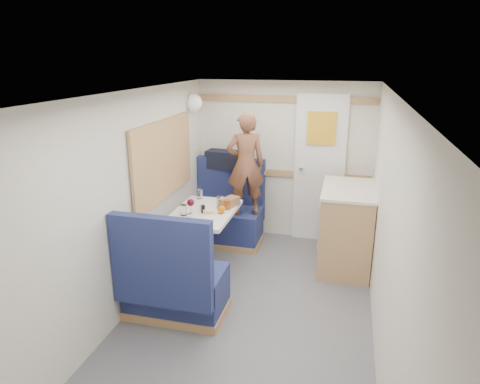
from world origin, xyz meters
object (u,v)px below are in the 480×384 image
(dome_light, at_px, (194,103))
(wine_glass, at_px, (191,203))
(duffel_bag, at_px, (225,160))
(beer_glass, at_px, (227,205))
(cheese_block, at_px, (208,212))
(dinette_table, at_px, (204,224))
(pepper_grinder, at_px, (203,210))
(tumbler_right, at_px, (220,202))
(orange_fruit, at_px, (221,210))
(tumbler_left, at_px, (183,210))
(bench_far, at_px, (227,219))
(tumbler_mid, at_px, (200,194))
(tray, at_px, (209,214))
(salt_grinder, at_px, (201,208))
(galley_counter, at_px, (346,227))
(person, at_px, (246,165))
(bench_near, at_px, (174,287))
(bread_loaf, at_px, (229,202))

(dome_light, xyz_separation_m, wine_glass, (0.30, -0.99, -0.91))
(duffel_bag, height_order, beer_glass, duffel_bag)
(cheese_block, distance_m, wine_glass, 0.20)
(dinette_table, height_order, dome_light, dome_light)
(pepper_grinder, bearing_deg, tumbler_right, 68.14)
(orange_fruit, distance_m, tumbler_left, 0.39)
(bench_far, distance_m, beer_glass, 0.92)
(tumbler_mid, bearing_deg, tray, -60.69)
(orange_fruit, distance_m, cheese_block, 0.13)
(dome_light, relative_size, beer_glass, 1.93)
(cheese_block, height_order, wine_glass, wine_glass)
(duffel_bag, xyz_separation_m, orange_fruit, (0.30, -1.19, -0.23))
(cheese_block, distance_m, salt_grinder, 0.11)
(tumbler_left, relative_size, tumbler_right, 0.93)
(wine_glass, distance_m, tumbler_left, 0.10)
(cheese_block, distance_m, pepper_grinder, 0.06)
(galley_counter, relative_size, tray, 2.56)
(dinette_table, bearing_deg, tumbler_mid, 115.09)
(tray, height_order, orange_fruit, orange_fruit)
(dome_light, height_order, person, dome_light)
(wine_glass, distance_m, tumbler_right, 0.37)
(dome_light, xyz_separation_m, orange_fruit, (0.61, -0.92, -0.97))
(dome_light, distance_m, galley_counter, 2.28)
(cheese_block, xyz_separation_m, tumbler_left, (-0.25, -0.07, 0.02))
(bench_far, relative_size, galley_counter, 1.14)
(bench_near, height_order, dome_light, dome_light)
(bench_far, height_order, beer_glass, bench_far)
(dome_light, height_order, bread_loaf, dome_light)
(bench_near, relative_size, tumbler_right, 8.64)
(dinette_table, distance_m, bench_near, 0.90)
(cheese_block, bearing_deg, bench_far, 95.24)
(tumbler_right, xyz_separation_m, bread_loaf, (0.09, 0.05, -0.01))
(dinette_table, height_order, tumbler_right, tumbler_right)
(pepper_grinder, bearing_deg, galley_counter, 24.46)
(tumbler_right, relative_size, pepper_grinder, 1.18)
(person, distance_m, salt_grinder, 0.89)
(bread_loaf, bearing_deg, dome_light, 133.60)
(bread_loaf, bearing_deg, bench_near, -101.89)
(person, height_order, duffel_bag, person)
(dinette_table, height_order, duffel_bag, duffel_bag)
(bench_far, height_order, bench_near, same)
(tumbler_mid, xyz_separation_m, bread_loaf, (0.40, -0.17, -0.01))
(cheese_block, relative_size, salt_grinder, 1.20)
(bench_near, xyz_separation_m, wine_glass, (-0.09, 0.73, 0.54))
(person, relative_size, salt_grinder, 13.58)
(orange_fruit, relative_size, tumbler_left, 0.72)
(bench_near, bearing_deg, tumbler_mid, 98.06)
(pepper_grinder, xyz_separation_m, salt_grinder, (-0.04, 0.05, -0.01))
(tray, xyz_separation_m, tumbler_left, (-0.25, -0.07, 0.05))
(dome_light, bearing_deg, pepper_grinder, -66.20)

